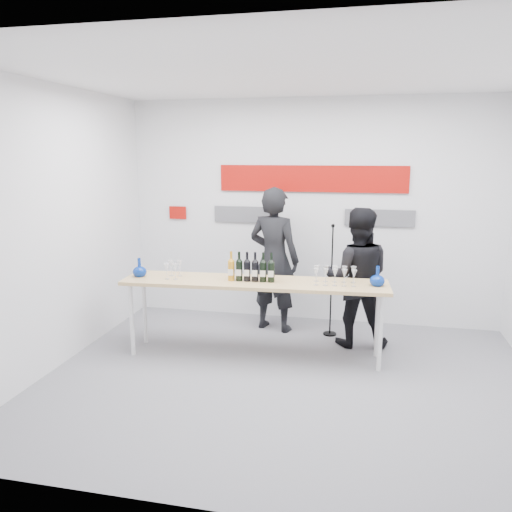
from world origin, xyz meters
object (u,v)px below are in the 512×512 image
Objects in this scene: presenter_right at (357,278)px; mic_stand at (331,302)px; presenter_left at (274,260)px; tasting_table at (254,287)px.

mic_stand is (-0.31, 0.25, -0.40)m from presenter_right.
presenter_left is 1.12× the size of presenter_right.
presenter_right is 0.56m from mic_stand.
mic_stand is (0.80, 0.86, -0.38)m from tasting_table.
mic_stand is (0.75, -0.07, -0.50)m from presenter_left.
tasting_table is 1.24m from mic_stand.
presenter_left reaches higher than tasting_table.
tasting_table is at bearing -112.87° from mic_stand.
tasting_table is at bearing 25.72° from presenter_right.
presenter_right is at bearing -19.05° from mic_stand.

